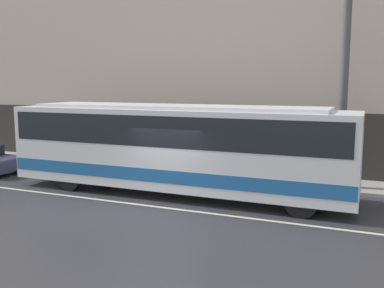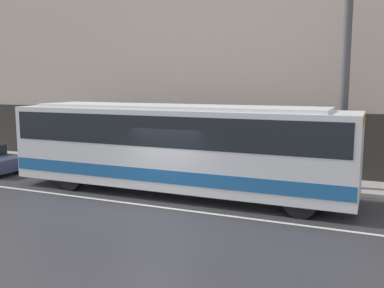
{
  "view_description": "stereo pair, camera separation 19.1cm",
  "coord_description": "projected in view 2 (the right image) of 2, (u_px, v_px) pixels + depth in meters",
  "views": [
    {
      "loc": [
        6.16,
        -11.99,
        3.97
      ],
      "look_at": [
        0.39,
        1.79,
        1.86
      ],
      "focal_mm": 40.0,
      "sensor_mm": 36.0,
      "label": 1
    },
    {
      "loc": [
        6.34,
        -11.92,
        3.97
      ],
      "look_at": [
        0.39,
        1.79,
        1.86
      ],
      "focal_mm": 40.0,
      "sensor_mm": 36.0,
      "label": 2
    }
  ],
  "objects": [
    {
      "name": "sidewalk",
      "position": [
        214.0,
        175.0,
        18.53
      ],
      "size": [
        60.0,
        2.25,
        0.13
      ],
      "color": "#A09E99",
      "rests_on": "ground_plane"
    },
    {
      "name": "ground_plane",
      "position": [
        159.0,
        207.0,
        13.88
      ],
      "size": [
        60.0,
        60.0,
        0.0
      ],
      "primitive_type": "plane",
      "color": "#333338"
    },
    {
      "name": "pedestrian_waiting",
      "position": [
        208.0,
        158.0,
        18.33
      ],
      "size": [
        0.36,
        0.36,
        1.54
      ],
      "color": "#1E5933",
      "rests_on": "sidewalk"
    },
    {
      "name": "lane_stripe",
      "position": [
        159.0,
        207.0,
        13.88
      ],
      "size": [
        54.0,
        0.14,
        0.01
      ],
      "color": "beige",
      "rests_on": "ground_plane"
    },
    {
      "name": "utility_pole_near",
      "position": [
        344.0,
        88.0,
        15.56
      ],
      "size": [
        0.31,
        0.31,
        7.35
      ],
      "color": "#4C4C4F",
      "rests_on": "sidewalk"
    },
    {
      "name": "transit_bus",
      "position": [
        176.0,
        144.0,
        15.35
      ],
      "size": [
        12.5,
        2.58,
        3.22
      ],
      "color": "silver",
      "rests_on": "ground_plane"
    },
    {
      "name": "building_facade",
      "position": [
        225.0,
        49.0,
        18.92
      ],
      "size": [
        60.0,
        0.35,
        11.41
      ],
      "color": "#B7A899",
      "rests_on": "ground_plane"
    }
  ]
}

